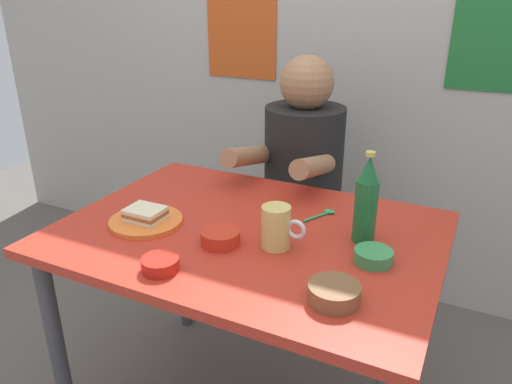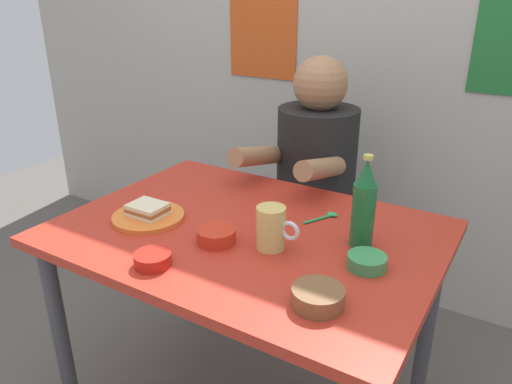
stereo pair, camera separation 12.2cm
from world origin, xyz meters
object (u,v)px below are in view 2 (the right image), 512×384
Objects in this scene: sandwich at (148,209)px; beer_mug at (272,228)px; sauce_bowl_chili at (216,235)px; beer_bottle at (364,206)px; dining_table at (247,256)px; person_seated at (315,159)px; stool at (312,249)px; plate_orange at (148,217)px.

sandwich is 0.87× the size of beer_mug.
beer_mug reaches higher than sauce_bowl_chili.
dining_table is at bearing -166.08° from beer_bottle.
dining_table is at bearing 152.47° from beer_mug.
person_seated is (-0.07, 0.62, 0.12)m from dining_table.
beer_mug reaches higher than stool.
plate_orange is at bearing -107.58° from person_seated.
stool is at bearing 92.96° from sauce_bowl_chili.
sauce_bowl_chili is (-0.15, -0.05, -0.04)m from beer_mug.
beer_bottle is (0.62, 0.18, 0.09)m from sandwich.
stool is 0.86m from plate_orange.
sandwich is (-0.23, -0.73, 0.42)m from stool.
plate_orange is at bearing -161.05° from dining_table.
sandwich is at bearing -107.58° from person_seated.
sandwich is at bearing -161.05° from dining_table.
beer_mug is at bearing -27.53° from dining_table.
sauce_bowl_chili is at bearing -87.00° from person_seated.
beer_mug is at bearing 5.59° from plate_orange.
dining_table is at bearing -83.84° from stool.
beer_bottle is at bearing -54.25° from person_seated.
plate_orange is 1.75× the size of beer_mug.
dining_table is at bearing -83.73° from person_seated.
beer_mug is at bearing 19.64° from sauce_bowl_chili.
sandwich is 0.27m from sauce_bowl_chili.
sandwich is at bearing 14.04° from plate_orange.
beer_mug reaches higher than dining_table.
dining_table is 0.33m from plate_orange.
beer_mug is 0.16m from sauce_bowl_chili.
person_seated is 0.71m from beer_mug.
sandwich is at bearing 177.43° from sauce_bowl_chili.
beer_bottle reaches higher than sandwich.
stool is 0.88m from sandwich.
beer_bottle is 0.41m from sauce_bowl_chili.
sandwich is (0.00, 0.00, 0.02)m from plate_orange.
beer_mug is (0.41, 0.04, 0.05)m from plate_orange.
beer_mug is at bearing 5.59° from sandwich.
dining_table is 1.53× the size of person_seated.
sauce_bowl_chili is (-0.35, -0.19, -0.10)m from beer_bottle.
person_seated is 2.75× the size of beer_bottle.
plate_orange is at bearing -107.32° from stool.
stool is (-0.07, 0.63, -0.30)m from dining_table.
dining_table is at bearing 18.95° from plate_orange.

